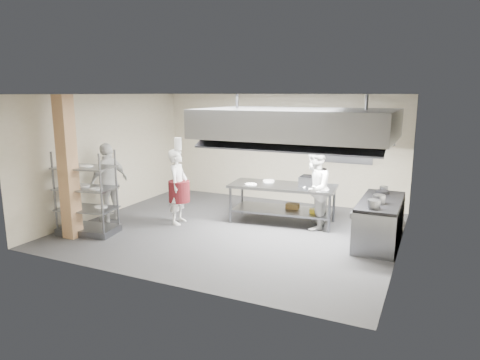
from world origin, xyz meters
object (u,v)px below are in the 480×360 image
at_px(cooking_range, 380,223).
at_px(stockpot, 379,199).
at_px(chef_plating, 109,182).
at_px(griddle, 310,181).
at_px(chef_head, 178,187).
at_px(chef_line, 314,189).
at_px(pass_rack, 86,193).
at_px(island, 282,204).

xyz_separation_m(cooking_range, stockpot, (-0.01, -0.27, 0.56)).
relative_size(chef_plating, stockpot, 7.89).
bearing_deg(griddle, chef_head, -155.32).
distance_m(chef_line, stockpot, 1.60).
height_order(chef_head, chef_plating, chef_plating).
xyz_separation_m(chef_line, chef_plating, (-4.60, -1.45, 0.02)).
xyz_separation_m(cooking_range, chef_head, (-4.46, -0.61, 0.46)).
height_order(pass_rack, cooking_range, pass_rack).
bearing_deg(chef_plating, chef_line, 113.59).
bearing_deg(island, chef_line, -16.77).
xyz_separation_m(cooking_range, chef_line, (-1.48, 0.35, 0.50)).
bearing_deg(pass_rack, chef_line, 18.04).
xyz_separation_m(island, chef_plating, (-3.80, -1.60, 0.49)).
height_order(cooking_range, stockpot, stockpot).
relative_size(pass_rack, chef_head, 1.04).
bearing_deg(pass_rack, island, 24.78).
xyz_separation_m(chef_head, chef_plating, (-1.62, -0.50, 0.06)).
bearing_deg(chef_head, stockpot, -96.31).
distance_m(griddle, stockpot, 1.88).
distance_m(cooking_range, stockpot, 0.63).
bearing_deg(cooking_range, chef_plating, -169.70).
height_order(chef_plating, stockpot, chef_plating).
relative_size(pass_rack, chef_plating, 0.97).
xyz_separation_m(island, chef_line, (0.80, -0.15, 0.46)).
xyz_separation_m(chef_line, griddle, (-0.18, 0.28, 0.10)).
height_order(pass_rack, chef_head, pass_rack).
relative_size(chef_head, chef_plating, 0.93).
distance_m(island, chef_plating, 4.16).
distance_m(chef_plating, stockpot, 6.13).
bearing_deg(stockpot, chef_line, 157.07).
xyz_separation_m(chef_plating, griddle, (4.42, 1.73, 0.08)).
bearing_deg(cooking_range, chef_head, -172.25).
bearing_deg(pass_rack, griddle, 21.86).
xyz_separation_m(pass_rack, chef_line, (4.38, 2.41, 0.01)).
xyz_separation_m(island, pass_rack, (-3.59, -2.56, 0.46)).
relative_size(griddle, stockpot, 1.90).
bearing_deg(stockpot, pass_rack, -163.01).
relative_size(pass_rack, chef_line, 0.99).
relative_size(island, chef_plating, 1.31).
xyz_separation_m(island, chef_head, (-2.18, -1.11, 0.42)).
height_order(island, griddle, griddle).
distance_m(pass_rack, stockpot, 6.12).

